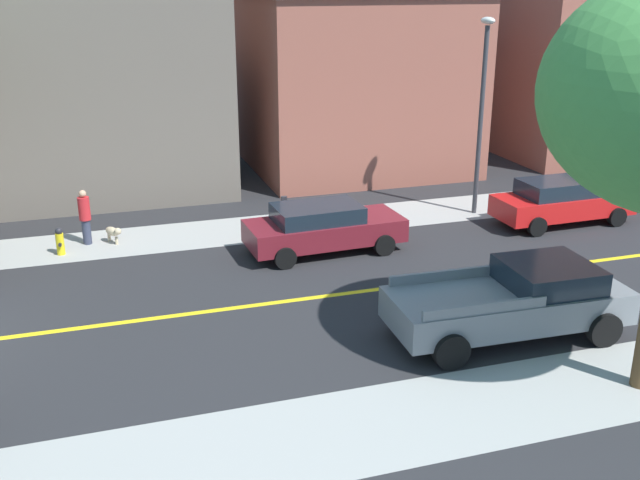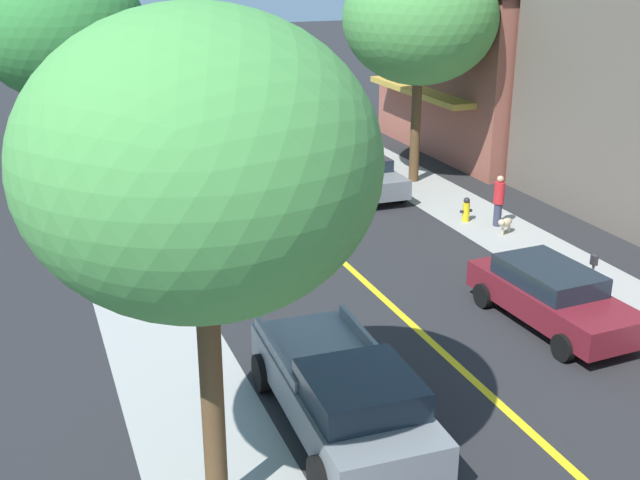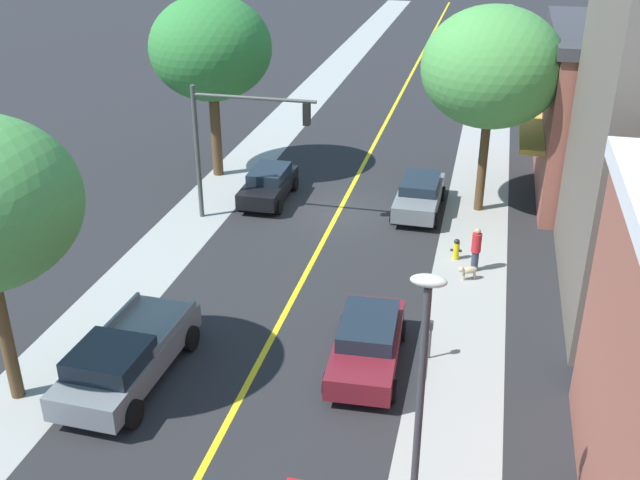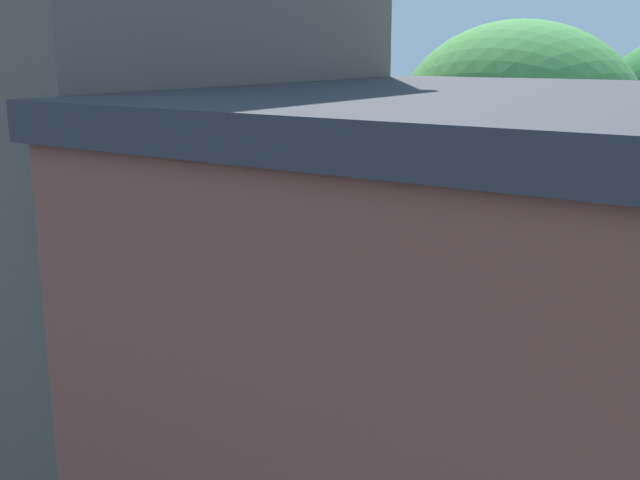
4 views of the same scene
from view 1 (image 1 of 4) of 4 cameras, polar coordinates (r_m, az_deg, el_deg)
The scene contains 10 objects.
corner_shop_building at distance 32.46m, azimuth 2.42°, elevation 12.49°, with size 9.08×9.03×7.62m.
fire_hydrant at distance 23.40m, azimuth -19.44°, elevation -0.10°, with size 0.44×0.24×0.85m.
parking_meter at distance 23.62m, azimuth -2.79°, elevation 2.36°, with size 0.12×0.18×1.30m.
street_lamp at distance 25.79m, azimuth 12.43°, elevation 10.78°, with size 0.70×0.36×6.65m.
red_sedan_left_curb at distance 26.05m, azimuth 18.16°, elevation 2.90°, with size 2.01×4.76×1.53m.
maroon_sedan_left_curb at distance 22.19m, azimuth 0.23°, elevation 1.02°, with size 2.26×4.80×1.48m.
grey_pickup_truck at distance 17.60m, azimuth 14.76°, elevation -4.52°, with size 2.53×5.59×1.69m.
pedestrian_black_shirt at distance 29.15m, azimuth 19.34°, elevation 4.63°, with size 0.36×0.36×1.65m.
pedestrian_red_shirt at distance 23.92m, azimuth -17.69°, elevation 1.79°, with size 0.36×0.36×1.74m.
small_dog at distance 23.90m, azimuth -15.68°, elevation 0.60°, with size 0.74×0.54×0.57m.
Camera 1 is at (16.81, 4.52, 7.90)m, focal length 41.47 mm.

